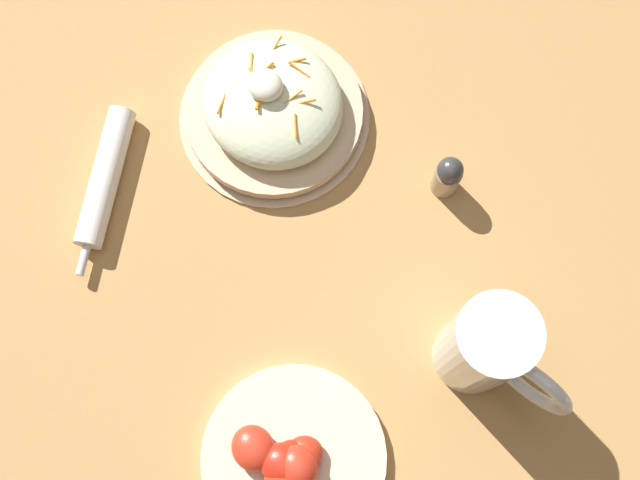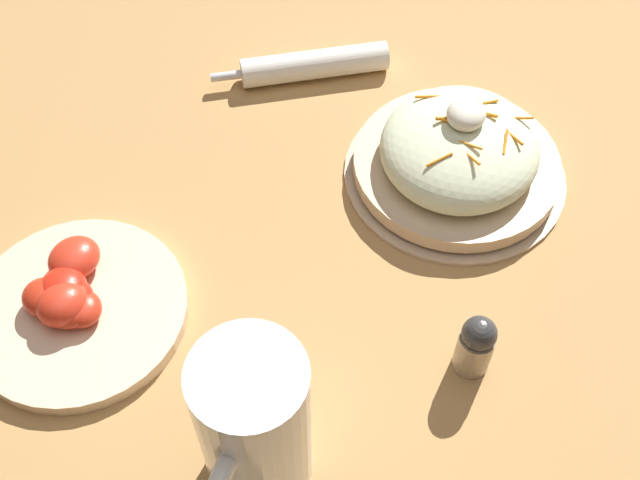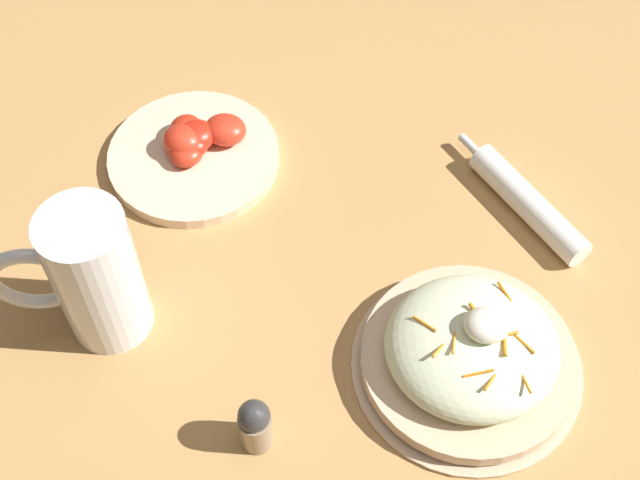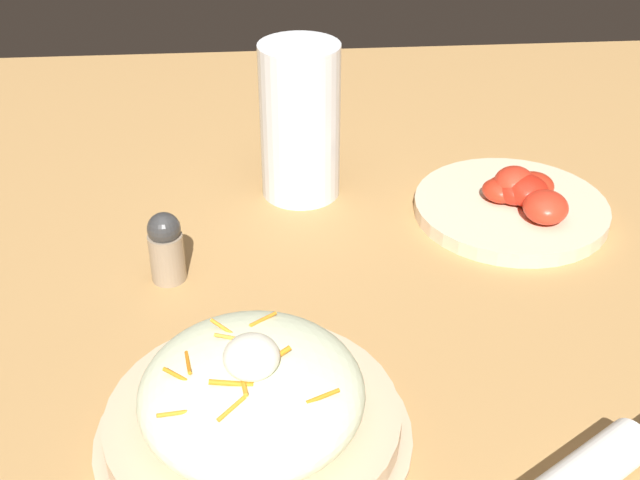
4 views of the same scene
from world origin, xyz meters
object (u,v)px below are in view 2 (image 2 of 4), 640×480
Objects in this scene: salt_shaker at (476,345)px; napkin_roll at (313,65)px; tomato_plate at (74,304)px; salad_plate at (458,156)px; beer_mug at (254,433)px.

napkin_roll is at bearing 43.06° from salt_shaker.
salt_shaker is (-0.30, -0.28, 0.02)m from napkin_roll.
napkin_roll is 0.91× the size of tomato_plate.
napkin_roll is 0.41m from salt_shaker.
salad_plate reaches higher than salt_shaker.
napkin_roll is at bearing 66.46° from salad_plate.
salt_shaker reaches higher than tomato_plate.
salad_plate is 0.41m from tomato_plate.
napkin_roll is at bearing 17.34° from beer_mug.
salad_plate is 0.38m from beer_mug.
tomato_plate is at bearing 168.31° from napkin_roll.
salt_shaker is at bearing -136.94° from napkin_roll.
tomato_plate is at bearing 104.00° from salt_shaker.
salad_plate is 0.22m from napkin_roll.
tomato_plate is (0.07, 0.22, -0.06)m from beer_mug.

